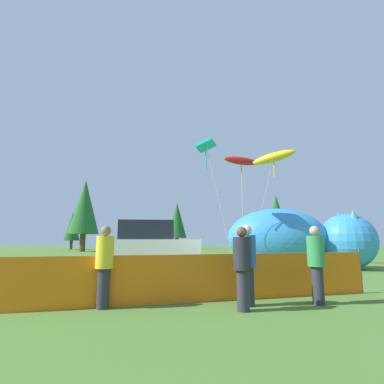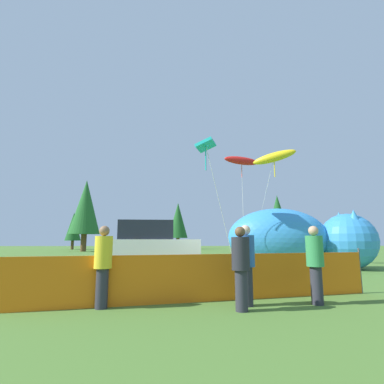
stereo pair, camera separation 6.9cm
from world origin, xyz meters
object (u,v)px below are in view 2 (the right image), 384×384
at_px(kite_yellow_hero, 274,157).
at_px(kite_teal_diamond, 206,147).
at_px(folding_chair, 278,272).
at_px(spectator_in_yellow_shirt, 103,263).
at_px(spectator_in_green_shirt, 241,264).
at_px(spectator_in_grey_shirt, 315,261).
at_px(inflatable_cat, 296,240).
at_px(parked_car, 150,250).
at_px(spectator_in_red_shirt, 246,261).
at_px(kite_red_lizard, 241,161).

height_order(kite_yellow_hero, kite_teal_diamond, kite_yellow_hero).
height_order(folding_chair, spectator_in_yellow_shirt, spectator_in_yellow_shirt).
height_order(spectator_in_green_shirt, kite_teal_diamond, kite_teal_diamond).
height_order(spectator_in_grey_shirt, spectator_in_green_shirt, spectator_in_grey_shirt).
bearing_deg(inflatable_cat, parked_car, -144.14).
xyz_separation_m(spectator_in_red_shirt, kite_teal_diamond, (-0.39, 7.07, 5.10)).
distance_m(inflatable_cat, kite_yellow_hero, 5.61).
bearing_deg(kite_teal_diamond, spectator_in_green_shirt, -88.87).
xyz_separation_m(spectator_in_grey_shirt, kite_red_lizard, (1.16, 14.37, 6.39)).
distance_m(spectator_in_yellow_shirt, kite_red_lizard, 17.17).
xyz_separation_m(parked_car, kite_red_lizard, (5.81, 9.06, 6.30)).
height_order(spectator_in_yellow_shirt, spectator_in_green_shirt, spectator_in_yellow_shirt).
bearing_deg(kite_teal_diamond, spectator_in_grey_shirt, -73.03).
distance_m(inflatable_cat, spectator_in_red_shirt, 10.16).
relative_size(spectator_in_red_shirt, kite_teal_diamond, 0.29).
height_order(folding_chair, spectator_in_green_shirt, spectator_in_green_shirt).
bearing_deg(spectator_in_yellow_shirt, spectator_in_red_shirt, 2.68).
height_order(inflatable_cat, spectator_in_green_shirt, inflatable_cat).
distance_m(spectator_in_grey_shirt, spectator_in_green_shirt, 2.07).
bearing_deg(parked_car, kite_teal_diamond, 29.85).
relative_size(inflatable_cat, spectator_in_grey_shirt, 4.22).
bearing_deg(spectator_in_yellow_shirt, inflatable_cat, 48.50).
relative_size(parked_car, spectator_in_red_shirt, 2.14).
distance_m(folding_chair, kite_red_lizard, 13.88).
height_order(parked_car, spectator_in_grey_shirt, parked_car).
distance_m(spectator_in_red_shirt, kite_red_lizard, 16.07).
xyz_separation_m(parked_car, folding_chair, (4.47, -2.90, -0.62)).
bearing_deg(kite_teal_diamond, folding_chair, -66.86).
bearing_deg(kite_teal_diamond, inflatable_cat, 20.84).
bearing_deg(spectator_in_grey_shirt, spectator_in_red_shirt, -176.96).
relative_size(parked_car, kite_red_lizard, 0.52).
height_order(spectator_in_yellow_shirt, kite_teal_diamond, kite_teal_diamond).
bearing_deg(spectator_in_grey_shirt, folding_chair, 94.22).
distance_m(parked_car, kite_yellow_hero, 10.69).
bearing_deg(spectator_in_green_shirt, kite_teal_diamond, 91.13).
distance_m(kite_yellow_hero, kite_teal_diamond, 6.12).
bearing_deg(kite_red_lizard, folding_chair, -96.36).
distance_m(parked_car, spectator_in_yellow_shirt, 5.59).
bearing_deg(kite_teal_diamond, spectator_in_yellow_shirt, -112.73).
height_order(inflatable_cat, kite_red_lizard, kite_red_lizard).
xyz_separation_m(folding_chair, spectator_in_red_shirt, (-1.57, -2.50, 0.53)).
distance_m(folding_chair, kite_yellow_hero, 10.86).
bearing_deg(inflatable_cat, kite_yellow_hero, 112.10).
relative_size(parked_car, inflatable_cat, 0.51).
relative_size(spectator_in_grey_shirt, spectator_in_red_shirt, 0.99).
bearing_deg(spectator_in_grey_shirt, kite_teal_diamond, 106.97).
height_order(parked_car, spectator_in_red_shirt, parked_car).
bearing_deg(spectator_in_red_shirt, parked_car, 118.28).
height_order(parked_car, inflatable_cat, inflatable_cat).
height_order(inflatable_cat, spectator_in_red_shirt, inflatable_cat).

